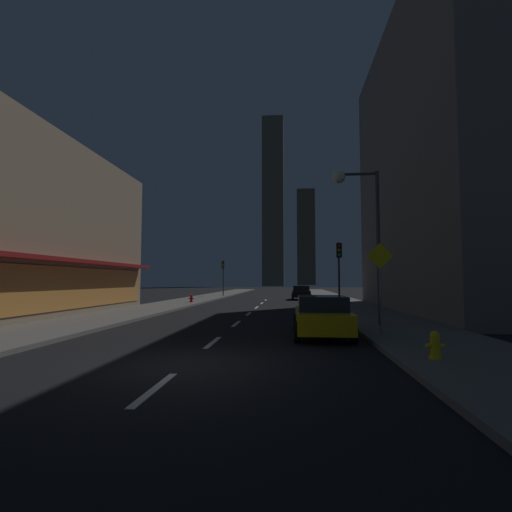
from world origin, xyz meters
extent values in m
cube|color=black|center=(0.00, 32.00, -0.05)|extent=(78.00, 136.00, 0.10)
cube|color=#605E59|center=(7.00, 32.00, 0.07)|extent=(4.00, 76.00, 0.15)
cube|color=#605E59|center=(-7.00, 32.00, 0.07)|extent=(4.00, 76.00, 0.15)
cube|color=silver|center=(0.00, -2.00, 0.01)|extent=(0.16, 2.20, 0.01)
cube|color=silver|center=(0.00, 3.20, 0.01)|extent=(0.16, 2.20, 0.01)
cube|color=silver|center=(0.00, 8.40, 0.01)|extent=(0.16, 2.20, 0.01)
cube|color=silver|center=(0.00, 13.60, 0.01)|extent=(0.16, 2.20, 0.01)
cube|color=silver|center=(0.00, 18.80, 0.01)|extent=(0.16, 2.20, 0.01)
cube|color=silver|center=(0.00, 24.00, 0.01)|extent=(0.16, 2.20, 0.01)
cube|color=silver|center=(0.00, 29.20, 0.01)|extent=(0.16, 2.20, 0.01)
cube|color=gray|center=(-13.50, 10.72, 4.78)|extent=(9.00, 16.73, 9.56)
cube|color=#D88C3F|center=(-9.00, 10.72, 1.60)|extent=(0.10, 15.53, 2.20)
cube|color=maroon|center=(-8.60, 10.72, 3.00)|extent=(0.90, 16.13, 0.20)
cube|color=slate|center=(14.50, 16.00, 9.54)|extent=(11.00, 20.00, 19.08)
cube|color=brown|center=(-3.43, 122.13, 29.77)|extent=(7.41, 7.72, 59.55)
cube|color=#454234|center=(9.43, 156.04, 21.01)|extent=(7.78, 5.19, 42.03)
cube|color=gold|center=(3.60, 4.79, 0.61)|extent=(1.80, 4.20, 0.65)
cube|color=black|center=(3.60, 4.59, 1.17)|extent=(1.64, 2.00, 0.55)
cylinder|color=black|center=(2.72, 6.19, 0.34)|extent=(0.22, 0.68, 0.68)
cylinder|color=black|center=(4.48, 6.19, 0.34)|extent=(0.22, 0.68, 0.68)
cylinder|color=black|center=(2.72, 3.39, 0.34)|extent=(0.22, 0.68, 0.68)
cylinder|color=black|center=(4.48, 3.39, 0.34)|extent=(0.22, 0.68, 0.68)
sphere|color=white|center=(3.05, 6.84, 0.67)|extent=(0.18, 0.18, 0.18)
sphere|color=white|center=(4.15, 6.84, 0.67)|extent=(0.18, 0.18, 0.18)
cube|color=black|center=(3.60, 30.64, 0.61)|extent=(1.80, 4.20, 0.65)
cube|color=black|center=(3.60, 30.44, 1.17)|extent=(1.64, 2.00, 0.55)
cylinder|color=black|center=(2.72, 32.04, 0.34)|extent=(0.22, 0.68, 0.68)
cylinder|color=black|center=(4.48, 32.04, 0.34)|extent=(0.22, 0.68, 0.68)
cylinder|color=black|center=(2.72, 29.24, 0.34)|extent=(0.22, 0.68, 0.68)
cylinder|color=black|center=(4.48, 29.24, 0.34)|extent=(0.22, 0.68, 0.68)
sphere|color=white|center=(3.05, 32.69, 0.67)|extent=(0.18, 0.18, 0.18)
sphere|color=white|center=(4.15, 32.69, 0.67)|extent=(0.18, 0.18, 0.18)
cylinder|color=yellow|center=(5.90, 0.50, 0.43)|extent=(0.22, 0.22, 0.55)
sphere|color=yellow|center=(5.90, 0.50, 0.70)|extent=(0.21, 0.21, 0.21)
cylinder|color=yellow|center=(5.90, 0.50, 0.18)|extent=(0.30, 0.30, 0.06)
cylinder|color=yellow|center=(5.74, 0.50, 0.45)|extent=(0.10, 0.10, 0.10)
cylinder|color=yellow|center=(6.06, 0.50, 0.45)|extent=(0.10, 0.10, 0.10)
cylinder|color=red|center=(-5.90, 22.50, 0.43)|extent=(0.22, 0.22, 0.55)
sphere|color=red|center=(-5.90, 22.50, 0.70)|extent=(0.21, 0.21, 0.21)
cylinder|color=red|center=(-5.90, 22.50, 0.18)|extent=(0.30, 0.30, 0.06)
cylinder|color=red|center=(-6.06, 22.50, 0.45)|extent=(0.10, 0.10, 0.10)
cylinder|color=red|center=(-5.74, 22.50, 0.45)|extent=(0.10, 0.10, 0.10)
cylinder|color=#2D2D2D|center=(5.50, 14.76, 2.25)|extent=(0.12, 0.12, 4.20)
cube|color=black|center=(5.50, 14.56, 3.85)|extent=(0.32, 0.24, 0.90)
sphere|color=red|center=(5.50, 14.43, 4.13)|extent=(0.18, 0.18, 0.18)
sphere|color=#F2B20C|center=(5.50, 14.43, 3.85)|extent=(0.18, 0.18, 0.18)
sphere|color=#19D833|center=(5.50, 14.43, 3.57)|extent=(0.18, 0.18, 0.18)
cylinder|color=#2D2D2D|center=(-5.50, 35.44, 2.25)|extent=(0.12, 0.12, 4.20)
cube|color=black|center=(-5.50, 35.24, 3.85)|extent=(0.32, 0.24, 0.90)
sphere|color=red|center=(-5.50, 35.11, 4.13)|extent=(0.18, 0.18, 0.18)
sphere|color=#F2B20C|center=(-5.50, 35.11, 3.85)|extent=(0.18, 0.18, 0.18)
sphere|color=#19D833|center=(-5.50, 35.11, 3.57)|extent=(0.18, 0.18, 0.18)
cylinder|color=#38383D|center=(6.20, 7.28, 3.40)|extent=(0.16, 0.16, 6.50)
cylinder|color=#38383D|center=(5.40, 7.28, 6.55)|extent=(1.60, 0.12, 0.12)
sphere|color=#FCF7CC|center=(4.60, 7.28, 6.45)|extent=(0.56, 0.56, 0.56)
cylinder|color=slate|center=(5.60, 4.49, 1.35)|extent=(0.08, 0.08, 2.40)
cube|color=yellow|center=(5.60, 4.46, 2.85)|extent=(0.91, 0.03, 0.91)
camera|label=1|loc=(2.50, -8.84, 2.00)|focal=26.30mm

